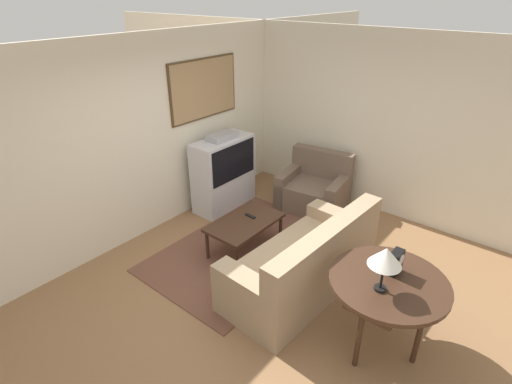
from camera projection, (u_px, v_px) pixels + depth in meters
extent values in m
plane|color=#8E6642|center=(266.00, 288.00, 4.73)|extent=(12.00, 12.00, 0.00)
cube|color=beige|center=(141.00, 141.00, 5.31)|extent=(12.00, 0.06, 2.70)
cube|color=#4C381E|center=(204.00, 89.00, 5.85)|extent=(1.29, 0.03, 0.87)
cube|color=#A37F56|center=(205.00, 89.00, 5.84)|extent=(1.24, 0.01, 0.82)
cube|color=beige|center=(376.00, 125.00, 5.92)|extent=(0.06, 12.00, 2.70)
cube|color=brown|center=(243.00, 249.00, 5.40)|extent=(2.54, 1.67, 0.01)
cube|color=silver|center=(224.00, 191.00, 6.39)|extent=(1.01, 0.45, 0.51)
cube|color=silver|center=(223.00, 159.00, 6.13)|extent=(1.01, 0.45, 0.62)
cube|color=black|center=(234.00, 162.00, 6.00)|extent=(0.91, 0.01, 0.55)
cube|color=#9E9EA3|center=(222.00, 136.00, 5.97)|extent=(0.46, 0.25, 0.09)
cube|color=#9E8466|center=(300.00, 270.00, 4.66)|extent=(1.99, 0.98, 0.47)
cube|color=#9E8466|center=(328.00, 247.00, 4.24)|extent=(1.96, 0.31, 0.48)
cube|color=#9E8466|center=(339.00, 234.00, 5.19)|extent=(0.28, 0.91, 0.63)
cube|color=#9E8466|center=(250.00, 303.00, 4.05)|extent=(0.28, 0.91, 0.63)
cube|color=#715F49|center=(338.00, 232.00, 4.64)|extent=(0.37, 0.14, 0.34)
cube|color=#715F49|center=(292.00, 267.00, 4.06)|extent=(0.37, 0.14, 0.34)
cube|color=brown|center=(313.00, 195.00, 6.36)|extent=(0.97, 1.11, 0.44)
cube|color=brown|center=(323.00, 163.00, 6.40)|extent=(0.33, 1.01, 0.44)
cube|color=brown|center=(289.00, 185.00, 6.51)|extent=(0.84, 0.29, 0.58)
cube|color=brown|center=(338.00, 197.00, 6.14)|extent=(0.84, 0.29, 0.58)
cube|color=#3D2619|center=(245.00, 222.00, 5.20)|extent=(1.01, 0.60, 0.04)
cylinder|color=#3D2619|center=(236.00, 261.00, 4.85)|extent=(0.04, 0.04, 0.42)
cylinder|color=#3D2619|center=(280.00, 229.00, 5.48)|extent=(0.04, 0.04, 0.42)
cylinder|color=#3D2619|center=(207.00, 245.00, 5.14)|extent=(0.04, 0.04, 0.42)
cylinder|color=#3D2619|center=(252.00, 217.00, 5.76)|extent=(0.04, 0.04, 0.42)
cylinder|color=#3D2619|center=(389.00, 282.00, 3.65)|extent=(1.09, 1.09, 0.04)
cube|color=#3D2619|center=(388.00, 287.00, 3.68)|extent=(0.93, 0.44, 0.08)
cylinder|color=#3D2619|center=(359.00, 336.00, 3.60)|extent=(0.05, 0.05, 0.75)
cylinder|color=#3D2619|center=(393.00, 291.00, 4.12)|extent=(0.05, 0.05, 0.75)
cylinder|color=#3D2619|center=(420.00, 333.00, 3.63)|extent=(0.05, 0.05, 0.75)
cylinder|color=black|center=(380.00, 288.00, 3.52)|extent=(0.11, 0.11, 0.02)
cylinder|color=black|center=(383.00, 270.00, 3.43)|extent=(0.02, 0.02, 0.38)
cone|color=white|center=(386.00, 257.00, 3.36)|extent=(0.29, 0.29, 0.17)
cube|color=black|center=(396.00, 262.00, 3.69)|extent=(0.17, 0.09, 0.23)
cylinder|color=white|center=(401.00, 261.00, 3.64)|extent=(0.12, 0.01, 0.12)
cube|color=black|center=(250.00, 216.00, 5.29)|extent=(0.05, 0.16, 0.02)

